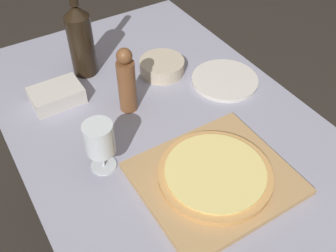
{
  "coord_description": "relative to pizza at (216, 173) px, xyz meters",
  "views": [
    {
      "loc": [
        -0.44,
        -0.6,
        1.56
      ],
      "look_at": [
        -0.03,
        0.07,
        0.79
      ],
      "focal_mm": 42.0,
      "sensor_mm": 36.0,
      "label": 1
    }
  ],
  "objects": [
    {
      "name": "pizza",
      "position": [
        0.0,
        0.0,
        0.0
      ],
      "size": [
        0.3,
        0.3,
        0.02
      ],
      "color": "tan",
      "rests_on": "cutting_board"
    },
    {
      "name": "wine_glass",
      "position": [
        -0.23,
        0.2,
        0.08
      ],
      "size": [
        0.08,
        0.08,
        0.15
      ],
      "color": "silver",
      "rests_on": "dining_table"
    },
    {
      "name": "dinner_plate",
      "position": [
        0.28,
        0.32,
        -0.02
      ],
      "size": [
        0.23,
        0.23,
        0.01
      ],
      "color": "silver",
      "rests_on": "dining_table"
    },
    {
      "name": "small_bowl",
      "position": [
        0.13,
        0.48,
        -0.01
      ],
      "size": [
        0.16,
        0.16,
        0.05
      ],
      "color": "beige",
      "rests_on": "dining_table"
    },
    {
      "name": "pepper_mill",
      "position": [
        -0.06,
        0.37,
        0.07
      ],
      "size": [
        0.06,
        0.06,
        0.22
      ],
      "color": "brown",
      "rests_on": "dining_table"
    },
    {
      "name": "wine_bottle",
      "position": [
        -0.1,
        0.62,
        0.1
      ],
      "size": [
        0.08,
        0.08,
        0.34
      ],
      "color": "black",
      "rests_on": "dining_table"
    },
    {
      "name": "cutting_board",
      "position": [
        0.0,
        0.0,
        -0.02
      ],
      "size": [
        0.39,
        0.34,
        0.02
      ],
      "color": "tan",
      "rests_on": "dining_table"
    },
    {
      "name": "dining_table",
      "position": [
        -0.0,
        0.12,
        -0.11
      ],
      "size": [
        0.86,
        1.62,
        0.73
      ],
      "color": "#9393A8",
      "rests_on": "ground_plane"
    },
    {
      "name": "food_container",
      "position": [
        -0.24,
        0.52,
        -0.0
      ],
      "size": [
        0.16,
        0.11,
        0.05
      ],
      "color": "beige",
      "rests_on": "dining_table"
    }
  ]
}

